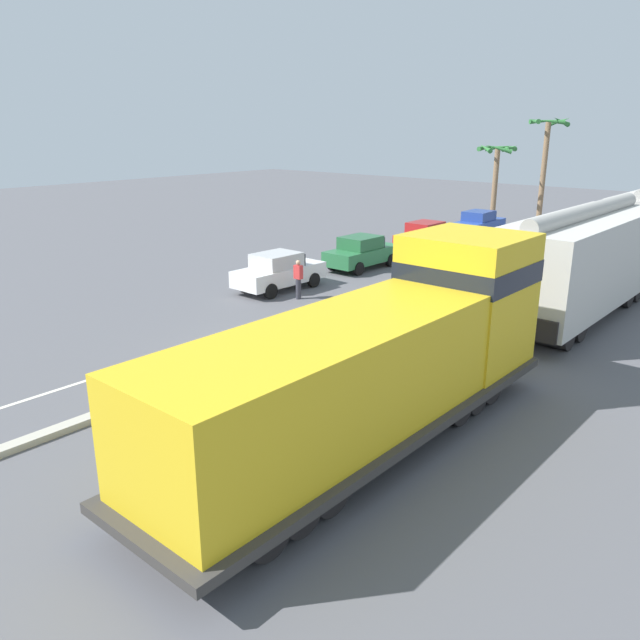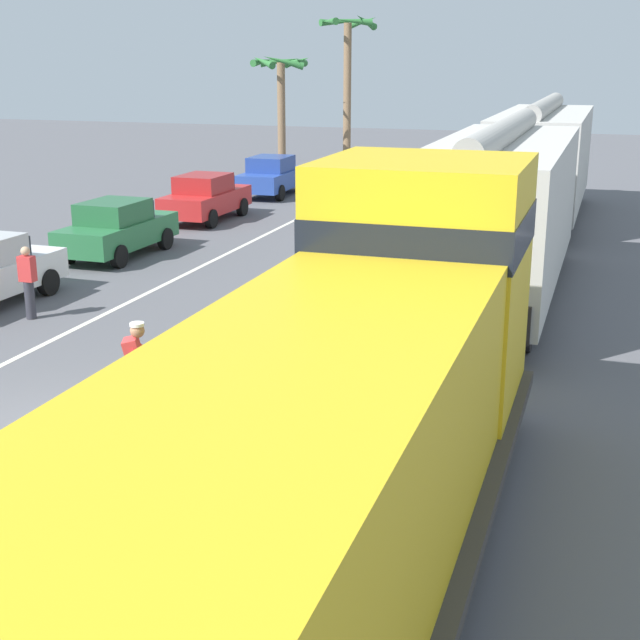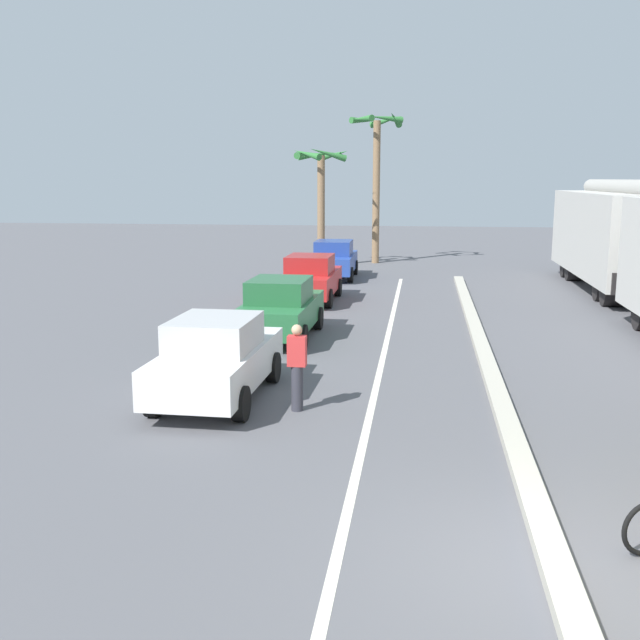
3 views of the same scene
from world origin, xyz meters
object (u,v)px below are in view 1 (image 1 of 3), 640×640
object	(u,v)px
palm_tree_near	(546,149)
cyclist	(323,334)
hopper_car_lead	(580,262)
parked_car_green	(362,252)
palm_tree_far	(497,164)
parked_car_white	(279,271)
locomotive	(387,361)
parked_car_red	(426,236)
parked_car_blue	(479,224)
pedestrian_by_cars	(298,279)

from	to	relation	value
palm_tree_near	cyclist	bearing A→B (deg)	-79.59
hopper_car_lead	parked_car_green	distance (m)	11.10
palm_tree_far	palm_tree_near	bearing A→B (deg)	37.56
palm_tree_far	parked_car_green	bearing A→B (deg)	-86.03
parked_car_green	palm_tree_near	bearing A→B (deg)	85.71
hopper_car_lead	parked_car_white	bearing A→B (deg)	-158.67
hopper_car_lead	parked_car_green	xyz separation A→B (m)	(-10.95, 1.34, -1.26)
locomotive	palm_tree_far	distance (m)	32.48
locomotive	parked_car_red	distance (m)	22.55
cyclist	palm_tree_far	size ratio (longest dim) A/B	0.30
parked_car_blue	parked_car_red	bearing A→B (deg)	-90.79
palm_tree_far	cyclist	bearing A→B (deg)	-73.85
parked_car_white	parked_car_green	xyz separation A→B (m)	(0.17, 5.68, 0.00)
parked_car_white	cyclist	size ratio (longest dim) A/B	2.47
parked_car_green	locomotive	bearing A→B (deg)	-50.95
parked_car_white	parked_car_blue	xyz separation A→B (m)	(0.14, 18.03, 0.00)
parked_car_blue	palm_tree_near	xyz separation A→B (m)	(1.41, 6.14, 4.48)
parked_car_red	palm_tree_near	distance (m)	13.23
parked_car_blue	palm_tree_far	size ratio (longest dim) A/B	0.74
parked_car_blue	cyclist	xyz separation A→B (m)	(6.81, -23.20, 0.00)
hopper_car_lead	parked_car_white	distance (m)	12.00
cyclist	pedestrian_by_cars	size ratio (longest dim) A/B	1.06
locomotive	parked_car_blue	size ratio (longest dim) A/B	2.75
locomotive	parked_car_white	bearing A→B (deg)	144.89
parked_car_green	palm_tree_far	bearing A→B (deg)	93.97
parked_car_green	palm_tree_far	distance (m)	16.95
locomotive	palm_tree_far	bearing A→B (deg)	111.93
palm_tree_far	pedestrian_by_cars	distance (m)	23.19
parked_car_green	pedestrian_by_cars	distance (m)	6.41
palm_tree_near	palm_tree_far	world-z (taller)	palm_tree_near
hopper_car_lead	parked_car_green	world-z (taller)	hopper_car_lead
palm_tree_near	parked_car_white	bearing A→B (deg)	-93.69
parked_car_blue	cyclist	world-z (taller)	cyclist
pedestrian_by_cars	locomotive	bearing A→B (deg)	-37.53
parked_car_red	pedestrian_by_cars	xyz separation A→B (m)	(1.60, -12.37, 0.03)
parked_car_red	cyclist	distance (m)	18.33
locomotive	cyclist	xyz separation A→B (m)	(-4.17, 2.65, -0.98)
parked_car_green	palm_tree_near	distance (m)	19.08
hopper_car_lead	palm_tree_near	world-z (taller)	palm_tree_near
parked_car_green	parked_car_red	distance (m)	6.14
palm_tree_near	parked_car_blue	bearing A→B (deg)	-102.96
parked_car_red	palm_tree_near	xyz separation A→B (m)	(1.50, 12.36, 4.48)
hopper_car_lead	palm_tree_near	bearing A→B (deg)	115.73
hopper_car_lead	cyclist	distance (m)	10.46
hopper_car_lead	parked_car_green	size ratio (longest dim) A/B	2.51
locomotive	pedestrian_by_cars	size ratio (longest dim) A/B	7.17
parked_car_green	cyclist	bearing A→B (deg)	-57.99
hopper_car_lead	cyclist	world-z (taller)	hopper_car_lead
hopper_car_lead	palm_tree_near	xyz separation A→B (m)	(-9.56, 19.83, 3.22)
parked_car_green	pedestrian_by_cars	world-z (taller)	same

